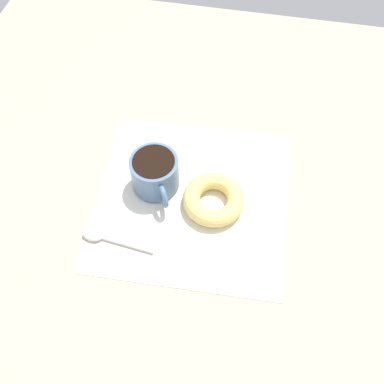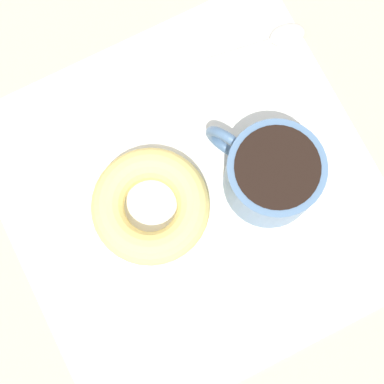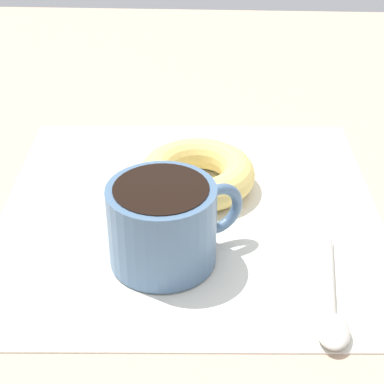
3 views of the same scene
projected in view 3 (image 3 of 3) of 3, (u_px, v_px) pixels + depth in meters
ground_plane at (219, 210)px, 60.59cm from camera, size 120.00×120.00×2.00cm
napkin at (192, 212)px, 58.28cm from camera, size 35.60×35.60×0.30cm
coffee_cup at (166, 223)px, 50.44cm from camera, size 8.61×10.55×6.87cm
donut at (199, 174)px, 60.69cm from camera, size 10.98×10.98×3.07cm
spoon at (335, 315)px, 46.23cm from camera, size 12.88×2.83×0.90cm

